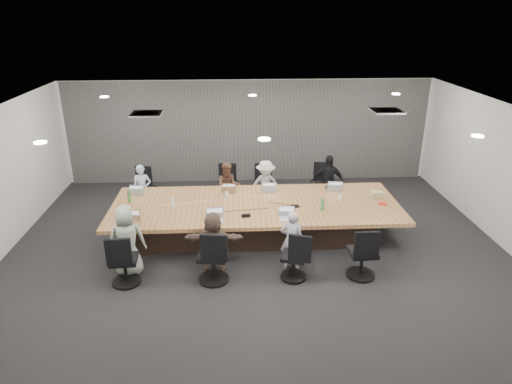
{
  "coord_description": "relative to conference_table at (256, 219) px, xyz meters",
  "views": [
    {
      "loc": [
        -0.48,
        -8.23,
        4.54
      ],
      "look_at": [
        0.0,
        0.4,
        1.05
      ],
      "focal_mm": 32.0,
      "sensor_mm": 36.0,
      "label": 1
    }
  ],
  "objects": [
    {
      "name": "floor",
      "position": [
        0.0,
        -0.5,
        -0.4
      ],
      "size": [
        10.0,
        8.0,
        0.0
      ],
      "primitive_type": "cube",
      "color": "#232326",
      "rests_on": "ground"
    },
    {
      "name": "ceiling",
      "position": [
        0.0,
        -0.5,
        2.4
      ],
      "size": [
        10.0,
        8.0,
        0.0
      ],
      "primitive_type": "cube",
      "color": "white",
      "rests_on": "wall_back"
    },
    {
      "name": "wall_back",
      "position": [
        0.0,
        3.5,
        1.0
      ],
      "size": [
        10.0,
        0.0,
        2.8
      ],
      "primitive_type": "cube",
      "rotation": [
        1.57,
        0.0,
        0.0
      ],
      "color": "silver",
      "rests_on": "ground"
    },
    {
      "name": "wall_front",
      "position": [
        0.0,
        -4.5,
        1.0
      ],
      "size": [
        10.0,
        0.0,
        2.8
      ],
      "primitive_type": "cube",
      "rotation": [
        -1.57,
        0.0,
        0.0
      ],
      "color": "silver",
      "rests_on": "ground"
    },
    {
      "name": "wall_right",
      "position": [
        5.0,
        -0.5,
        1.0
      ],
      "size": [
        0.0,
        8.0,
        2.8
      ],
      "primitive_type": "cube",
      "rotation": [
        1.57,
        0.0,
        -1.57
      ],
      "color": "silver",
      "rests_on": "ground"
    },
    {
      "name": "curtain",
      "position": [
        0.0,
        3.42,
        1.0
      ],
      "size": [
        9.8,
        0.04,
        2.8
      ],
      "primitive_type": "cube",
      "color": "slate",
      "rests_on": "ground"
    },
    {
      "name": "conference_table",
      "position": [
        0.0,
        0.0,
        0.0
      ],
      "size": [
        6.0,
        2.2,
        0.74
      ],
      "color": "#37271D",
      "rests_on": "ground"
    },
    {
      "name": "chair_0",
      "position": [
        -2.6,
        1.7,
        -0.02
      ],
      "size": [
        0.62,
        0.62,
        0.75
      ],
      "primitive_type": null,
      "rotation": [
        0.0,
        0.0,
        2.89
      ],
      "color": "black",
      "rests_on": "ground"
    },
    {
      "name": "chair_1",
      "position": [
        -0.57,
        1.7,
        0.0
      ],
      "size": [
        0.59,
        0.59,
        0.81
      ],
      "primitive_type": null,
      "rotation": [
        0.0,
        0.0,
        3.05
      ],
      "color": "black",
      "rests_on": "ground"
    },
    {
      "name": "chair_2",
      "position": [
        0.31,
        1.7,
        0.0
      ],
      "size": [
        0.58,
        0.58,
        0.8
      ],
      "primitive_type": null,
      "rotation": [
        0.0,
        0.0,
        3.06
      ],
      "color": "black",
      "rests_on": "ground"
    },
    {
      "name": "chair_3",
      "position": [
        1.79,
        1.7,
        -0.0
      ],
      "size": [
        0.59,
        0.59,
        0.79
      ],
      "primitive_type": null,
      "rotation": [
        0.0,
        0.0,
        3.02
      ],
      "color": "black",
      "rests_on": "ground"
    },
    {
      "name": "chair_4",
      "position": [
        -2.39,
        -1.7,
        -0.0
      ],
      "size": [
        0.57,
        0.57,
        0.79
      ],
      "primitive_type": null,
      "rotation": [
        0.0,
        0.0,
        0.06
      ],
      "color": "black",
      "rests_on": "ground"
    },
    {
      "name": "chair_5",
      "position": [
        -0.85,
        -1.7,
        0.02
      ],
      "size": [
        0.65,
        0.65,
        0.85
      ],
      "primitive_type": null,
      "rotation": [
        0.0,
        0.0,
        -0.14
      ],
      "color": "black",
      "rests_on": "ground"
    },
    {
      "name": "chair_6",
      "position": [
        0.59,
        -1.7,
        -0.03
      ],
      "size": [
        0.63,
        0.63,
        0.74
      ],
      "primitive_type": null,
      "rotation": [
        0.0,
        0.0,
        -0.31
      ],
      "color": "black",
      "rests_on": "ground"
    },
    {
      "name": "chair_7",
      "position": [
        1.82,
        -1.7,
        0.01
      ],
      "size": [
        0.57,
        0.57,
        0.82
      ],
      "primitive_type": null,
      "rotation": [
        0.0,
        0.0,
        0.04
      ],
      "color": "black",
      "rests_on": "ground"
    },
    {
      "name": "person_0",
      "position": [
        -2.6,
        1.35,
        0.19
      ],
      "size": [
        0.46,
        0.33,
        1.18
      ],
      "primitive_type": "imported",
      "rotation": [
        0.0,
        0.0,
        6.4
      ],
      "color": "#AEC3D9",
      "rests_on": "ground"
    },
    {
      "name": "laptop_0",
      "position": [
        -2.6,
        0.8,
        0.35
      ],
      "size": [
        0.35,
        0.26,
        0.02
      ],
      "primitive_type": "cube",
      "rotation": [
        0.0,
        0.0,
        3.0
      ],
      "color": "#B2B2B7",
      "rests_on": "conference_table"
    },
    {
      "name": "person_1",
      "position": [
        -0.57,
        1.35,
        0.2
      ],
      "size": [
        0.61,
        0.48,
        1.2
      ],
      "primitive_type": "imported",
      "rotation": [
        0.0,
        0.0,
        6.33
      ],
      "color": "brown",
      "rests_on": "ground"
    },
    {
      "name": "laptop_1",
      "position": [
        -0.57,
        0.8,
        0.35
      ],
      "size": [
        0.32,
        0.24,
        0.02
      ],
      "primitive_type": "cube",
      "rotation": [
        0.0,
        0.0,
        3.04
      ],
      "color": "#8C6647",
      "rests_on": "conference_table"
    },
    {
      "name": "person_2",
      "position": [
        0.31,
        1.35,
        0.22
      ],
      "size": [
        0.86,
        0.57,
        1.24
      ],
      "primitive_type": "imported",
      "rotation": [
        0.0,
        0.0,
        6.43
      ],
      "color": "#B5B6B5",
      "rests_on": "ground"
    },
    {
      "name": "laptop_2",
      "position": [
        0.31,
        0.8,
        0.35
      ],
      "size": [
        0.33,
        0.25,
        0.02
      ],
      "primitive_type": "cube",
      "rotation": [
        0.0,
        0.0,
        3.01
      ],
      "color": "#B2B2B7",
      "rests_on": "conference_table"
    },
    {
      "name": "person_3",
      "position": [
        1.79,
        1.35,
        0.28
      ],
      "size": [
        0.82,
        0.41,
        1.35
      ],
      "primitive_type": "imported",
      "rotation": [
        0.0,
        0.0,
        6.18
      ],
      "color": "black",
      "rests_on": "ground"
    },
    {
      "name": "laptop_3",
      "position": [
        1.79,
        0.8,
        0.35
      ],
      "size": [
        0.36,
        0.27,
        0.02
      ],
      "primitive_type": "cube",
      "rotation": [
        0.0,
        0.0,
        3.01
      ],
      "color": "#B2B2B7",
      "rests_on": "conference_table"
    },
    {
      "name": "person_4",
      "position": [
        -2.39,
        -1.35,
        0.27
      ],
      "size": [
        0.7,
        0.5,
        1.35
      ],
      "primitive_type": "imported",
      "rotation": [
        0.0,
        0.0,
        3.25
      ],
      "color": "#98A296",
      "rests_on": "ground"
    },
    {
      "name": "laptop_4",
      "position": [
        -2.39,
        -0.8,
        0.35
      ],
      "size": [
        0.33,
        0.25,
        0.02
      ],
      "primitive_type": "cube",
      "rotation": [
        0.0,
        0.0,
        -0.13
      ],
      "color": "#8C6647",
      "rests_on": "conference_table"
    },
    {
      "name": "person_5",
      "position": [
        -0.85,
        -1.35,
        0.19
      ],
      "size": [
        1.11,
        0.4,
        1.17
      ],
      "primitive_type": "imported",
      "rotation": [
        0.0,
        0.0,
        3.09
      ],
      "color": "brown",
      "rests_on": "ground"
    },
    {
      "name": "laptop_5",
      "position": [
        -0.85,
        -0.8,
        0.35
      ],
      "size": [
        0.35,
        0.26,
        0.02
      ],
      "primitive_type": "cube",
      "rotation": [
        0.0,
        0.0,
        0.07
      ],
      "color": "#B2B2B7",
      "rests_on": "conference_table"
    },
    {
      "name": "person_6",
      "position": [
        0.59,
        -1.35,
        0.18
      ],
      "size": [
        0.47,
        0.36,
        1.17
      ],
      "primitive_type": "imported",
      "rotation": [
        0.0,
        0.0,
        2.95
      ],
      "color": "#B0AEC1",
      "rests_on": "ground"
    },
    {
      "name": "laptop_6",
      "position": [
        0.59,
        -0.8,
        0.35
      ],
      "size": [
        0.35,
        0.26,
        0.02
      ],
      "primitive_type": "cube",
      "rotation": [
        0.0,
        0.0,
        -0.13
      ],
      "color": "#B2B2B7",
      "rests_on": "conference_table"
    },
    {
      "name": "bottle_green_left",
      "position": [
        -2.65,
        0.25,
        0.48
      ],
      "size": [
        0.08,
        0.08,
        0.27
      ],
      "primitive_type": "cylinder",
      "rotation": [
        0.0,
        0.0,
        -0.08
      ],
      "color": "#3C7F43",
      "rests_on": "conference_table"
    },
    {
      "name": "bottle_green_right",
      "position": [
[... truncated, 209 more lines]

